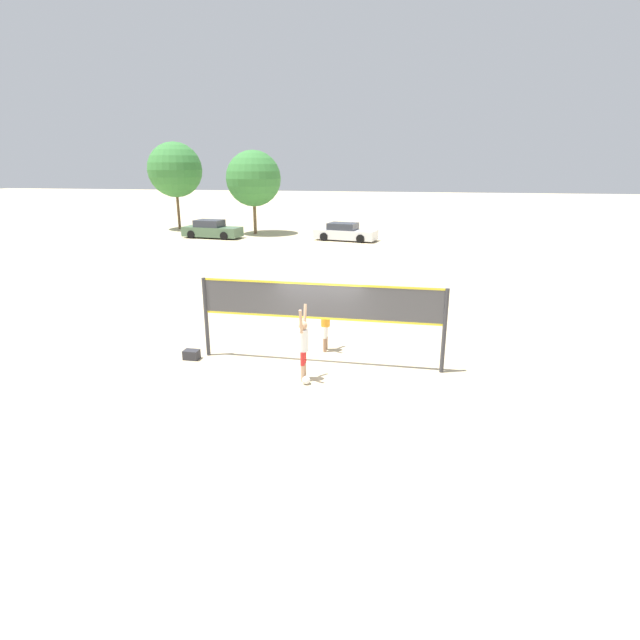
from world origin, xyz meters
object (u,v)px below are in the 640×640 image
at_px(volleyball, 306,380).
at_px(volleyball_net, 320,308).
at_px(parked_car_near, 345,233).
at_px(tree_left_cluster, 175,170).
at_px(gear_bag, 192,355).
at_px(parked_car_mid, 212,230).
at_px(player_blocker, 325,319).
at_px(player_spiker, 303,342).
at_px(tree_right_cluster, 253,179).

bearing_deg(volleyball, volleyball_net, 86.79).
relative_size(volleyball_net, parked_car_near, 1.43).
xyz_separation_m(volleyball_net, tree_left_cluster, (-18.89, 29.56, 3.51)).
height_order(volleyball_net, volleyball, volleyball_net).
height_order(gear_bag, parked_car_mid, parked_car_mid).
height_order(player_blocker, tree_left_cluster, tree_left_cluster).
bearing_deg(player_spiker, player_blocker, -4.54).
xyz_separation_m(volleyball, parked_car_near, (-2.80, 26.69, 0.50)).
distance_m(gear_bag, parked_car_near, 25.61).
height_order(player_spiker, gear_bag, player_spiker).
relative_size(volleyball, tree_left_cluster, 0.03).
height_order(parked_car_near, tree_right_cluster, tree_right_cluster).
bearing_deg(volleyball, player_spiker, 116.43).
height_order(volleyball_net, tree_right_cluster, tree_right_cluster).
bearing_deg(parked_car_mid, volleyball_net, -55.03).
bearing_deg(parked_car_mid, parked_car_near, 9.09).
height_order(gear_bag, tree_right_cluster, tree_right_cluster).
distance_m(player_spiker, player_blocker, 2.33).
distance_m(parked_car_mid, tree_left_cluster, 8.56).
xyz_separation_m(tree_left_cluster, tree_right_cluster, (7.88, -1.84, -0.67)).
bearing_deg(tree_right_cluster, player_blocker, -67.62).
relative_size(gear_bag, tree_right_cluster, 0.07).
bearing_deg(parked_car_mid, tree_left_cluster, 142.40).
xyz_separation_m(parked_car_near, parked_car_mid, (-10.76, -0.59, 0.03)).
bearing_deg(player_spiker, parked_car_near, 5.76).
relative_size(player_spiker, tree_left_cluster, 0.27).
distance_m(tree_left_cluster, tree_right_cluster, 8.12).
bearing_deg(tree_left_cluster, parked_car_near, -15.32).
bearing_deg(tree_left_cluster, player_blocker, -56.51).
distance_m(volleyball_net, player_spiker, 1.42).
distance_m(volleyball_net, parked_car_near, 25.36).
bearing_deg(gear_bag, tree_left_cluster, 116.58).
relative_size(parked_car_mid, tree_right_cluster, 0.71).
height_order(player_spiker, volleyball, player_spiker).
height_order(player_blocker, volleyball, player_blocker).
height_order(volleyball_net, parked_car_near, volleyball_net).
bearing_deg(gear_bag, volleyball_net, 6.10).
height_order(player_blocker, parked_car_near, player_blocker).
distance_m(player_spiker, tree_left_cluster, 36.27).
distance_m(gear_bag, parked_car_mid, 26.84).
height_order(volleyball_net, player_blocker, volleyball_net).
bearing_deg(volleyball_net, player_spiker, -99.71).
xyz_separation_m(parked_car_near, tree_right_cluster, (-8.13, 2.55, 3.95)).
relative_size(player_spiker, player_blocker, 1.03).
bearing_deg(gear_bag, player_spiker, -12.95).
distance_m(volleyball_net, tree_right_cluster, 29.96).
height_order(player_spiker, parked_car_near, player_spiker).
distance_m(player_blocker, parked_car_near, 24.28).
bearing_deg(volleyball, tree_left_cluster, 121.17).
bearing_deg(parked_car_mid, volleyball, -56.61).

